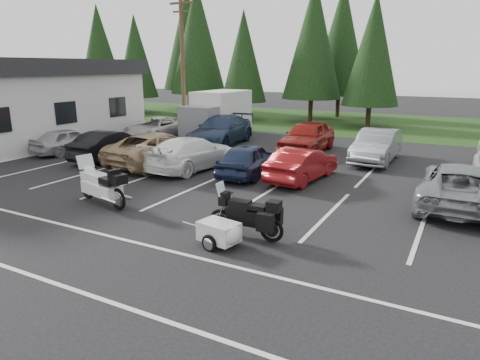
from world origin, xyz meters
name	(u,v)px	position (x,y,z in m)	size (l,w,h in m)	color
ground	(223,209)	(0.00, 0.00, 0.00)	(120.00, 120.00, 0.00)	black
grass_strip	(374,124)	(0.00, 24.00, 0.01)	(80.00, 16.00, 0.01)	#193410
lake_water	(450,100)	(4.00, 55.00, 0.00)	(70.00, 50.00, 0.02)	gray
utility_pole	(183,63)	(-10.00, 12.00, 4.70)	(1.60, 0.26, 9.00)	#473321
box_truck	(214,114)	(-8.00, 12.50, 1.45)	(2.40, 5.60, 2.90)	silver
stall_markings	(251,193)	(0.00, 2.00, 0.00)	(32.00, 16.00, 0.01)	silver
conifer_0	(99,49)	(-28.00, 22.50, 6.23)	(4.58, 4.58, 10.66)	#332316
conifer_1	(136,56)	(-22.00, 21.20, 5.39)	(3.96, 3.96, 9.22)	#332316
conifer_2	(197,38)	(-16.00, 22.80, 6.95)	(5.10, 5.10, 11.89)	#332316
conifer_3	(244,56)	(-10.50, 21.40, 5.27)	(3.87, 3.87, 9.02)	#332316
conifer_4	(313,40)	(-5.00, 22.90, 6.53)	(4.80, 4.80, 11.17)	#332316
conifer_5	(373,50)	(0.00, 21.60, 5.63)	(4.14, 4.14, 9.63)	#332316
conifer_back_a	(188,39)	(-20.00, 27.00, 7.19)	(5.28, 5.28, 12.30)	#332316
conifer_back_b	(342,39)	(-4.00, 27.50, 6.77)	(4.97, 4.97, 11.58)	#332316
car_near_0	(68,140)	(-11.96, 4.13, 0.67)	(1.58, 3.93, 1.34)	#AEADB2
car_near_1	(111,145)	(-8.69, 3.92, 0.73)	(1.54, 4.41, 1.45)	black
car_near_2	(159,148)	(-5.91, 4.19, 0.77)	(2.55, 5.54, 1.54)	#A0835D
car_near_3	(192,153)	(-4.02, 4.13, 0.73)	(2.05, 5.03, 1.46)	white
car_near_4	(249,159)	(-1.29, 4.34, 0.70)	(1.64, 4.08, 1.39)	#1A2542
car_near_5	(302,164)	(1.01, 4.62, 0.67)	(1.43, 4.09, 1.35)	maroon
car_near_6	(460,185)	(6.74, 3.87, 0.72)	(2.40, 5.20, 1.44)	gray
car_far_0	(155,128)	(-10.62, 9.63, 0.71)	(2.35, 5.09, 1.41)	beige
car_far_1	(221,130)	(-6.11, 10.17, 0.83)	(2.32, 5.71, 1.66)	#1C2B46
car_far_2	(307,137)	(-0.81, 10.32, 0.84)	(1.97, 4.90, 1.67)	maroon
car_far_3	(377,146)	(2.95, 9.64, 0.77)	(1.64, 4.70, 1.55)	slate
touring_motorcycle	(101,181)	(-3.81, -1.51, 0.80)	(2.88, 0.89, 1.60)	silver
cargo_trailer	(219,234)	(1.43, -2.65, 0.33)	(1.45, 0.81, 0.67)	silver
adventure_motorcycle	(245,211)	(1.74, -1.78, 0.74)	(2.43, 0.85, 1.48)	black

